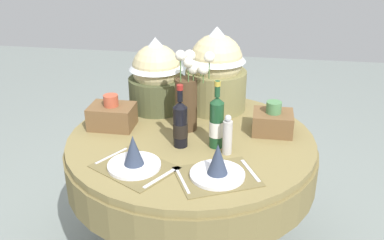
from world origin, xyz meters
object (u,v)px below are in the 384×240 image
Objects in this scene: dining_table at (191,160)px; wine_bottle_left at (180,124)px; woven_basket_side_right at (273,121)px; pepper_mill at (227,136)px; wine_bottle_right at (217,122)px; gift_tub_back_centre at (216,67)px; place_setting_left at (134,158)px; gift_tub_back_left at (156,73)px; flower_vase at (188,94)px; place_setting_right at (218,167)px; woven_basket_side_left at (112,115)px.

wine_bottle_left is (-0.04, -0.10, 0.25)m from dining_table.
dining_table is 6.29× the size of woven_basket_side_right.
wine_bottle_left reaches higher than pepper_mill.
wine_bottle_right reaches higher than woven_basket_side_right.
wine_bottle_right is 0.70× the size of gift_tub_back_centre.
gift_tub_back_left reaches higher than place_setting_left.
wine_bottle_right is at bearing 6.94° from wine_bottle_left.
woven_basket_side_right is (0.44, 0.03, -0.14)m from flower_vase.
wine_bottle_left is at bearing -91.66° from flower_vase.
gift_tub_back_left is 2.07× the size of woven_basket_side_right.
gift_tub_back_left is (-0.43, 0.70, 0.17)m from place_setting_right.
wine_bottle_right is at bearing -30.95° from dining_table.
gift_tub_back_left is at bearing 132.91° from wine_bottle_right.
flower_vase is at bearing -109.93° from gift_tub_back_centre.
wine_bottle_left reaches higher than dining_table.
gift_tub_back_centre is (0.12, 0.50, 0.13)m from wine_bottle_left.
woven_basket_side_right is (0.41, 0.12, 0.20)m from dining_table.
dining_table is at bearing -53.10° from gift_tub_back_left.
gift_tub_back_centre is (0.08, 0.40, 0.39)m from dining_table.
wine_bottle_right is at bearing -13.06° from woven_basket_side_left.
woven_basket_side_right is at bearing 26.61° from wine_bottle_left.
pepper_mill reaches higher than woven_basket_side_left.
place_setting_left is at bearing 177.29° from place_setting_right.
wine_bottle_left is 0.94× the size of wine_bottle_right.
gift_tub_back_centre reaches higher than wine_bottle_left.
wine_bottle_right reaches higher than woven_basket_side_left.
wine_bottle_left is (-0.01, -0.20, -0.08)m from flower_vase.
gift_tub_back_left is at bearing 116.42° from wine_bottle_left.
flower_vase is 0.33m from gift_tub_back_centre.
wine_bottle_left is at bearing -21.08° from woven_basket_side_left.
gift_tub_back_centre is (-0.06, 0.48, 0.12)m from wine_bottle_right.
gift_tub_back_left is (-0.23, 0.25, 0.02)m from flower_vase.
pepper_mill is 0.58m from gift_tub_back_centre.
gift_tub_back_centre reaches higher than gift_tub_back_left.
pepper_mill is at bearing -47.08° from gift_tub_back_left.
woven_basket_side_right is at bearing 36.57° from wine_bottle_right.
wine_bottle_left is at bearing 129.01° from place_setting_right.
gift_tub_back_centre reaches higher than woven_basket_side_left.
flower_vase reaches higher than dining_table.
wine_bottle_left reaches higher than place_setting_right.
flower_vase reaches higher than woven_basket_side_right.
place_setting_right is 0.74m from woven_basket_side_left.
wine_bottle_left is at bearing -173.06° from wine_bottle_right.
place_setting_left is 0.45m from pepper_mill.
flower_vase is 2.15× the size of woven_basket_side_right.
place_setting_left is 1.25× the size of wine_bottle_right.
gift_tub_back_left is (-0.45, 0.49, 0.13)m from pepper_mill.
place_setting_left is 0.77m from woven_basket_side_right.
place_setting_left is 2.12× the size of pepper_mill.
wine_bottle_left is 0.43m from woven_basket_side_left.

